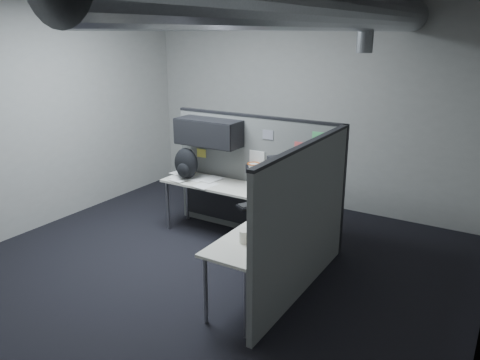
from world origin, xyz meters
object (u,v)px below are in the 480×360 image
Objects in this scene: backpack at (186,164)px; keyboard at (256,204)px; phone at (264,232)px; desk at (248,207)px; monitor at (292,180)px.

keyboard is at bearing -18.11° from backpack.
phone is (0.47, -0.67, 0.02)m from keyboard.
backpack is at bearing 147.03° from keyboard.
keyboard is at bearing -40.29° from desk.
phone is at bearing -84.84° from monitor.
backpack is (-1.12, 0.23, 0.32)m from desk.
monitor reaches higher than backpack.
phone is at bearing -51.31° from desk.
backpack is at bearing 168.36° from desk.
desk is 1.10m from phone.
backpack is (-1.61, 0.07, -0.06)m from monitor.
desk is at bearing -12.55° from backpack.
desk is 0.31m from keyboard.
keyboard is 1.12× the size of backpack.
keyboard is at bearing 125.85° from phone.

